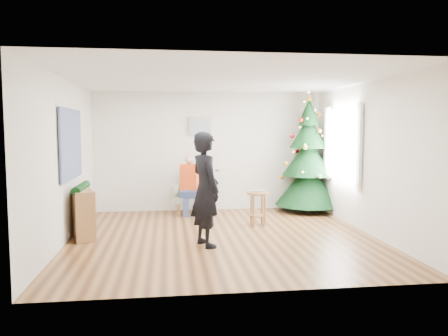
{
  "coord_description": "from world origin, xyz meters",
  "views": [
    {
      "loc": [
        -0.89,
        -7.09,
        1.8
      ],
      "look_at": [
        0.1,
        0.6,
        1.1
      ],
      "focal_mm": 35.0,
      "sensor_mm": 36.0,
      "label": 1
    }
  ],
  "objects": [
    {
      "name": "standing_man",
      "position": [
        -0.33,
        -0.51,
        0.88
      ],
      "size": [
        0.62,
        0.75,
        1.75
      ],
      "primitive_type": "imported",
      "rotation": [
        0.0,
        0.0,
        1.94
      ],
      "color": "black",
      "rests_on": "floor"
    },
    {
      "name": "window_panel",
      "position": [
        2.47,
        1.0,
        1.5
      ],
      "size": [
        0.04,
        1.3,
        1.4
      ],
      "primitive_type": "cube",
      "color": "white",
      "rests_on": "wall_right"
    },
    {
      "name": "game_controller",
      "position": [
        -0.14,
        -0.54,
        1.17
      ],
      "size": [
        0.08,
        0.13,
        0.04
      ],
      "primitive_type": "cube",
      "rotation": [
        0.0,
        0.0,
        0.37
      ],
      "color": "white",
      "rests_on": "standing_man"
    },
    {
      "name": "floor",
      "position": [
        0.0,
        0.0,
        0.0
      ],
      "size": [
        5.0,
        5.0,
        0.0
      ],
      "primitive_type": "plane",
      "color": "brown",
      "rests_on": "ground"
    },
    {
      "name": "christmas_tree",
      "position": [
        2.14,
        2.07,
        1.15
      ],
      "size": [
        1.41,
        1.41,
        2.55
      ],
      "rotation": [
        0.0,
        0.0,
        0.08
      ],
      "color": "#3F2816",
      "rests_on": "floor"
    },
    {
      "name": "framed_picture",
      "position": [
        -0.2,
        2.46,
        1.85
      ],
      "size": [
        0.52,
        0.05,
        0.42
      ],
      "color": "tan",
      "rests_on": "wall_back"
    },
    {
      "name": "curtains",
      "position": [
        2.44,
        1.0,
        1.5
      ],
      "size": [
        0.05,
        1.75,
        1.5
      ],
      "color": "white",
      "rests_on": "wall_right"
    },
    {
      "name": "wall_left",
      "position": [
        -2.5,
        0.0,
        1.3
      ],
      "size": [
        0.0,
        5.0,
        5.0
      ],
      "primitive_type": "plane",
      "rotation": [
        1.57,
        0.0,
        1.57
      ],
      "color": "silver",
      "rests_on": "floor"
    },
    {
      "name": "wall_right",
      "position": [
        2.5,
        0.0,
        1.3
      ],
      "size": [
        0.0,
        5.0,
        5.0
      ],
      "primitive_type": "plane",
      "rotation": [
        1.57,
        0.0,
        -1.57
      ],
      "color": "silver",
      "rests_on": "floor"
    },
    {
      "name": "ceiling",
      "position": [
        0.0,
        0.0,
        2.6
      ],
      "size": [
        5.0,
        5.0,
        0.0
      ],
      "primitive_type": "plane",
      "rotation": [
        3.14,
        0.0,
        0.0
      ],
      "color": "white",
      "rests_on": "wall_back"
    },
    {
      "name": "garland",
      "position": [
        -2.33,
        0.35,
        0.82
      ],
      "size": [
        0.14,
        0.9,
        0.14
      ],
      "primitive_type": "cylinder",
      "rotation": [
        1.57,
        0.0,
        0.0
      ],
      "color": "black",
      "rests_on": "console"
    },
    {
      "name": "wall_back",
      "position": [
        0.0,
        2.5,
        1.3
      ],
      "size": [
        5.0,
        0.0,
        5.0
      ],
      "primitive_type": "plane",
      "rotation": [
        1.57,
        0.0,
        0.0
      ],
      "color": "silver",
      "rests_on": "floor"
    },
    {
      "name": "seated_person",
      "position": [
        -0.44,
        2.01,
        0.63
      ],
      "size": [
        0.47,
        0.6,
        1.25
      ],
      "rotation": [
        0.0,
        0.0,
        -0.39
      ],
      "color": "navy",
      "rests_on": "armchair"
    },
    {
      "name": "stool",
      "position": [
        0.76,
        0.78,
        0.32
      ],
      "size": [
        0.42,
        0.42,
        0.63
      ],
      "rotation": [
        0.0,
        0.0,
        -0.05
      ],
      "color": "brown",
      "rests_on": "floor"
    },
    {
      "name": "tapestry",
      "position": [
        -2.46,
        0.3,
        1.55
      ],
      "size": [
        0.03,
        1.5,
        1.15
      ],
      "primitive_type": "cube",
      "color": "black",
      "rests_on": "wall_left"
    },
    {
      "name": "laptop",
      "position": [
        0.76,
        0.78,
        0.64
      ],
      "size": [
        0.4,
        0.31,
        0.03
      ],
      "primitive_type": "imported",
      "rotation": [
        0.0,
        0.0,
        0.3
      ],
      "color": "silver",
      "rests_on": "stool"
    },
    {
      "name": "wall_front",
      "position": [
        0.0,
        -2.5,
        1.3
      ],
      "size": [
        5.0,
        0.0,
        5.0
      ],
      "primitive_type": "plane",
      "rotation": [
        -1.57,
        0.0,
        0.0
      ],
      "color": "silver",
      "rests_on": "floor"
    },
    {
      "name": "console",
      "position": [
        -2.33,
        0.35,
        0.4
      ],
      "size": [
        0.59,
        1.04,
        0.8
      ],
      "primitive_type": "cube",
      "rotation": [
        0.0,
        0.0,
        0.31
      ],
      "color": "brown",
      "rests_on": "floor"
    },
    {
      "name": "armchair",
      "position": [
        -0.42,
        2.06,
        0.35
      ],
      "size": [
        0.81,
        0.8,
        0.95
      ],
      "rotation": [
        0.0,
        0.0,
        -0.39
      ],
      "color": "gray",
      "rests_on": "floor"
    }
  ]
}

